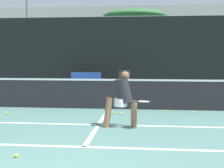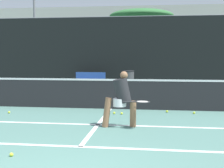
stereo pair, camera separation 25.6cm
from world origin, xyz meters
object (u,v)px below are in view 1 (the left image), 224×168
trash_bin (124,81)px  parked_car (210,74)px  player_practicing (123,97)px  courtside_bench (85,81)px

trash_bin → parked_car: size_ratio=0.24×
player_practicing → trash_bin: 7.06m
courtside_bench → parked_car: (6.66, 4.16, 0.10)m
trash_bin → courtside_bench: bearing=169.3°
player_practicing → courtside_bench: 7.75m
player_practicing → trash_bin: size_ratio=1.35×
courtside_bench → parked_car: bearing=36.2°
courtside_bench → player_practicing: bearing=-68.7°
trash_bin → parked_car: bearing=43.4°
player_practicing → trash_bin: bearing=83.2°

